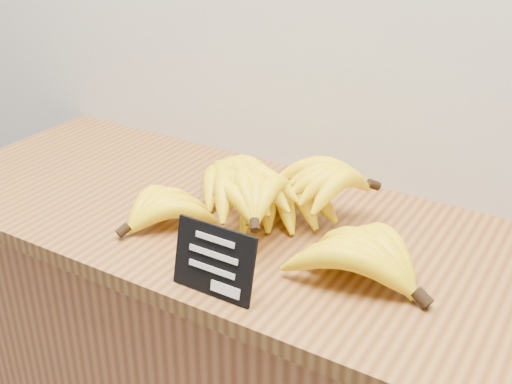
{
  "coord_description": "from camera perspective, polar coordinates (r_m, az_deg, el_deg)",
  "views": [
    {
      "loc": [
        0.44,
        1.87,
        1.51
      ],
      "look_at": [
        -0.07,
        2.7,
        1.02
      ],
      "focal_mm": 45.0,
      "sensor_mm": 36.0,
      "label": 1
    }
  ],
  "objects": [
    {
      "name": "counter_top",
      "position": [
        1.18,
        1.26,
        -3.61
      ],
      "size": [
        1.44,
        0.54,
        0.03
      ],
      "primitive_type": "cube",
      "color": "#915D2C",
      "rests_on": "counter"
    },
    {
      "name": "banana_pile",
      "position": [
        1.14,
        1.64,
        -1.14
      ],
      "size": [
        0.61,
        0.42,
        0.12
      ],
      "color": "#FFE40A",
      "rests_on": "counter_top"
    },
    {
      "name": "chalkboard_sign",
      "position": [
        0.97,
        -3.79,
        -6.14
      ],
      "size": [
        0.14,
        0.03,
        0.11
      ],
      "primitive_type": "cube",
      "rotation": [
        -0.24,
        0.0,
        0.0
      ],
      "color": "black",
      "rests_on": "counter_top"
    }
  ]
}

